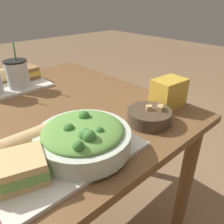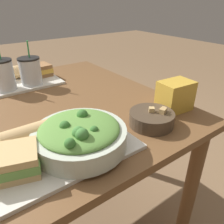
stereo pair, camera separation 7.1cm
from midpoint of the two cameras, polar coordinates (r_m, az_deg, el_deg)
name	(u,v)px [view 1 (the left image)]	position (r m, az deg, el deg)	size (l,w,h in m)	color
dining_table	(17,140)	(0.97, -25.59, -6.60)	(1.23, 1.06, 0.77)	brown
tray_near	(69,156)	(0.65, -14.35, -11.14)	(0.43, 0.24, 0.01)	beige
tray_far	(3,89)	(1.22, -28.03, 5.35)	(0.43, 0.24, 0.01)	beige
salad_bowl	(83,136)	(0.64, -10.69, -6.38)	(0.28, 0.28, 0.10)	beige
soup_bowl	(149,116)	(0.79, 7.19, -1.09)	(0.16, 0.16, 0.07)	#473828
sandwich_near	(18,169)	(0.60, -26.57, -13.36)	(0.16, 0.14, 0.06)	tan
baguette_near	(34,140)	(0.68, -22.69, -6.92)	(0.17, 0.07, 0.07)	tan
sandwich_far	(25,73)	(1.30, -23.19, 9.32)	(0.13, 0.12, 0.06)	olive
baguette_far	(1,76)	(1.29, -28.49, 8.27)	(0.15, 0.08, 0.07)	tan
drink_cup_red	(18,75)	(1.17, -25.06, 8.73)	(0.11, 0.11, 0.22)	silver
chip_bag	(168,93)	(0.92, 12.36, 4.79)	(0.14, 0.10, 0.12)	gold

